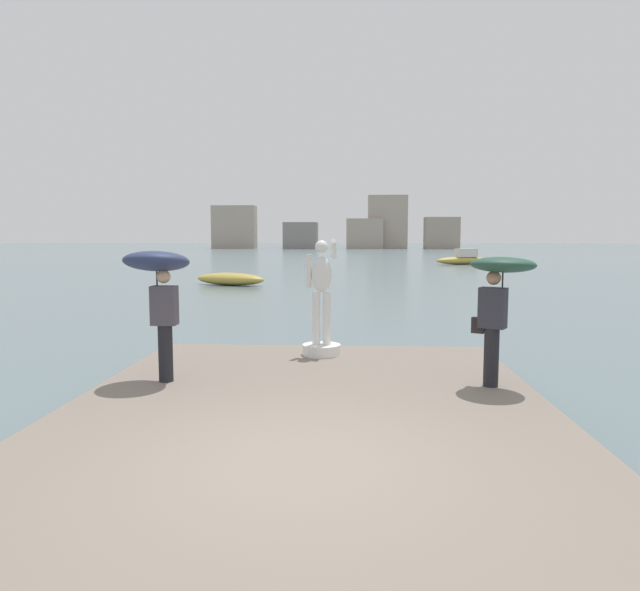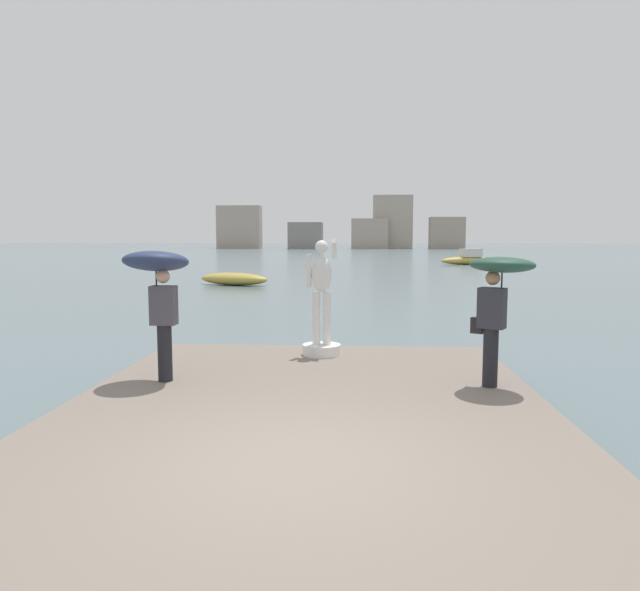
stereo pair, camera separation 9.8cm
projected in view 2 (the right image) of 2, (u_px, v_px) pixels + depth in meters
ground_plane at (346, 270)px, 45.52m from camera, size 400.00×400.00×0.00m
pier at (304, 428)px, 7.34m from camera, size 6.50×9.16×0.40m
statue_white_figure at (322, 313)px, 10.84m from camera, size 0.72×0.92×2.20m
onlooker_left at (158, 277)px, 8.82m from camera, size 1.03×1.06×2.07m
onlooker_right at (498, 287)px, 8.43m from camera, size 1.29×1.29×1.96m
boat_near at (468, 259)px, 55.33m from camera, size 5.53×2.84×1.53m
boat_mid at (234, 279)px, 31.56m from camera, size 4.34×2.63×0.68m
distant_skyline at (341, 229)px, 131.33m from camera, size 55.87×8.09×12.09m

